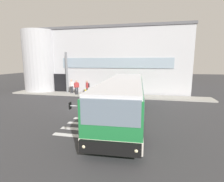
# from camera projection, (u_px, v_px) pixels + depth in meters

# --- Properties ---
(ground_plane) EXTENTS (80.00, 90.00, 0.02)m
(ground_plane) POSITION_uv_depth(u_px,v_px,m) (92.00, 106.00, 15.14)
(ground_plane) COLOR #353538
(ground_plane) RESTS_ON ground
(bay_paint_stripes) EXTENTS (4.40, 3.96, 0.01)m
(bay_paint_stripes) POSITION_uv_depth(u_px,v_px,m) (100.00, 125.00, 10.68)
(bay_paint_stripes) COLOR silver
(bay_paint_stripes) RESTS_ON ground
(terminal_building) EXTENTS (21.13, 13.80, 8.17)m
(terminal_building) POSITION_uv_depth(u_px,v_px,m) (111.00, 61.00, 25.75)
(terminal_building) COLOR #B7B7BC
(terminal_building) RESTS_ON ground
(boarding_curb) EXTENTS (23.33, 2.00, 0.15)m
(boarding_curb) POSITION_uv_depth(u_px,v_px,m) (105.00, 95.00, 19.75)
(boarding_curb) COLOR #9E9B93
(boarding_curb) RESTS_ON ground
(entry_support_column) EXTENTS (0.28, 0.28, 4.96)m
(entry_support_column) POSITION_uv_depth(u_px,v_px,m) (67.00, 73.00, 20.90)
(entry_support_column) COLOR slate
(entry_support_column) RESTS_ON boarding_curb
(bus_main_foreground) EXTENTS (3.13, 11.88, 2.70)m
(bus_main_foreground) POSITION_uv_depth(u_px,v_px,m) (124.00, 99.00, 12.13)
(bus_main_foreground) COLOR #1E7238
(bus_main_foreground) RESTS_ON ground
(passenger_near_column) EXTENTS (0.41, 0.47, 1.68)m
(passenger_near_column) POSITION_uv_depth(u_px,v_px,m) (72.00, 86.00, 20.55)
(passenger_near_column) COLOR #2D2D33
(passenger_near_column) RESTS_ON boarding_curb
(passenger_by_doorway) EXTENTS (0.52, 0.38, 1.68)m
(passenger_by_doorway) POSITION_uv_depth(u_px,v_px,m) (77.00, 87.00, 19.71)
(passenger_by_doorway) COLOR #2D2D33
(passenger_by_doorway) RESTS_ON boarding_curb
(passenger_at_curb_edge) EXTENTS (0.49, 0.52, 1.68)m
(passenger_at_curb_edge) POSITION_uv_depth(u_px,v_px,m) (87.00, 87.00, 19.43)
(passenger_at_curb_edge) COLOR #4C4233
(passenger_at_curb_edge) RESTS_ON boarding_curb
(safety_bollard_yellow) EXTENTS (0.18, 0.18, 0.90)m
(safety_bollard_yellow) POSITION_uv_depth(u_px,v_px,m) (86.00, 93.00, 18.91)
(safety_bollard_yellow) COLOR yellow
(safety_bollard_yellow) RESTS_ON ground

